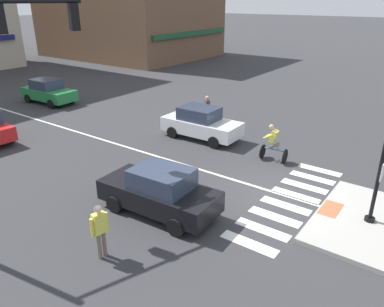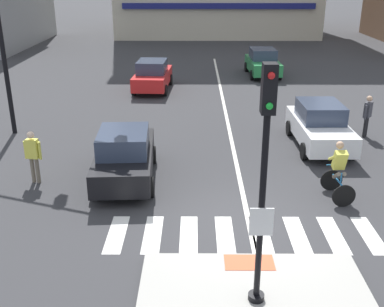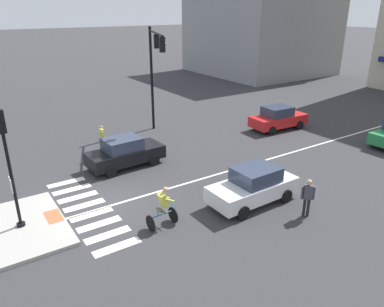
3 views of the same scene
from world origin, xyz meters
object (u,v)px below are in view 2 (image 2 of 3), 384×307
at_px(signal_pole, 264,169).
at_px(cyclist, 339,170).
at_px(car_green_eastbound_distant, 263,62).
at_px(pedestrian_waiting_far_side, 368,113).
at_px(car_red_westbound_distant, 153,75).
at_px(traffic_light_mast, 32,11).
at_px(car_white_eastbound_mid, 320,125).
at_px(car_black_westbound_near, 125,156).
at_px(pedestrian_at_curb_left, 33,153).

relative_size(signal_pole, cyclist, 2.76).
distance_m(car_green_eastbound_distant, pedestrian_waiting_far_side, 11.77).
xyz_separation_m(car_red_westbound_distant, pedestrian_waiting_far_side, (9.03, -7.64, 0.17)).
height_order(traffic_light_mast, cyclist, traffic_light_mast).
relative_size(car_white_eastbound_mid, cyclist, 2.46).
height_order(car_red_westbound_distant, car_black_westbound_near, same).
relative_size(car_red_westbound_distant, pedestrian_at_curb_left, 2.51).
xyz_separation_m(car_green_eastbound_distant, pedestrian_waiting_far_side, (2.52, -11.49, 0.17)).
bearing_deg(car_green_eastbound_distant, pedestrian_waiting_far_side, -77.63).
bearing_deg(car_green_eastbound_distant, cyclist, -90.31).
bearing_deg(pedestrian_at_curb_left, car_white_eastbound_mid, 18.90).
bearing_deg(car_green_eastbound_distant, car_black_westbound_near, -112.28).
bearing_deg(car_white_eastbound_mid, car_green_eastbound_distant, 91.94).
height_order(car_red_westbound_distant, car_white_eastbound_mid, same).
relative_size(car_white_eastbound_mid, car_green_eastbound_distant, 0.99).
bearing_deg(traffic_light_mast, car_red_westbound_distant, 65.74).
distance_m(car_black_westbound_near, pedestrian_at_curb_left, 2.77).
bearing_deg(car_green_eastbound_distant, car_white_eastbound_mid, -88.06).
xyz_separation_m(car_red_westbound_distant, car_green_eastbound_distant, (6.51, 3.85, 0.00)).
relative_size(traffic_light_mast, car_white_eastbound_mid, 1.68).
xyz_separation_m(car_black_westbound_near, pedestrian_waiting_far_side, (8.90, 4.08, 0.17)).
height_order(car_black_westbound_near, pedestrian_at_curb_left, pedestrian_at_curb_left).
height_order(car_black_westbound_near, car_white_eastbound_mid, same).
height_order(car_green_eastbound_distant, pedestrian_at_curb_left, pedestrian_at_curb_left).
distance_m(car_red_westbound_distant, cyclist, 14.42).
height_order(signal_pole, car_red_westbound_distant, signal_pole).
relative_size(car_red_westbound_distant, cyclist, 2.50).
distance_m(car_black_westbound_near, pedestrian_waiting_far_side, 9.79).
height_order(signal_pole, car_black_westbound_near, signal_pole).
xyz_separation_m(car_black_westbound_near, car_white_eastbound_mid, (6.80, 3.04, 0.00)).
relative_size(car_green_eastbound_distant, pedestrian_waiting_far_side, 2.49).
xyz_separation_m(car_red_westbound_distant, pedestrian_at_curb_left, (-2.62, -11.94, 0.17)).
relative_size(signal_pole, car_black_westbound_near, 1.11).
xyz_separation_m(cyclist, pedestrian_at_curb_left, (-9.04, 0.97, 0.11)).
xyz_separation_m(car_white_eastbound_mid, pedestrian_at_curb_left, (-9.56, -3.27, 0.17)).
bearing_deg(car_red_westbound_distant, signal_pole, -78.71).
bearing_deg(car_white_eastbound_mid, car_black_westbound_near, -155.88).
relative_size(car_white_eastbound_mid, pedestrian_waiting_far_side, 2.47).
height_order(car_white_eastbound_mid, pedestrian_waiting_far_side, pedestrian_waiting_far_side).
bearing_deg(signal_pole, pedestrian_at_curb_left, 137.13).
distance_m(cyclist, pedestrian_waiting_far_side, 5.88).
bearing_deg(signal_pole, car_black_westbound_near, 119.74).
xyz_separation_m(signal_pole, car_red_westbound_distant, (-3.52, 17.65, -2.14)).
relative_size(signal_pole, car_white_eastbound_mid, 1.13).
bearing_deg(pedestrian_at_curb_left, car_black_westbound_near, 4.70).
relative_size(car_black_westbound_near, pedestrian_waiting_far_side, 2.51).
bearing_deg(traffic_light_mast, car_white_eastbound_mid, -4.85).
distance_m(signal_pole, car_black_westbound_near, 7.16).
relative_size(car_red_westbound_distant, pedestrian_waiting_far_side, 2.51).
distance_m(car_black_westbound_near, car_green_eastbound_distant, 16.82).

